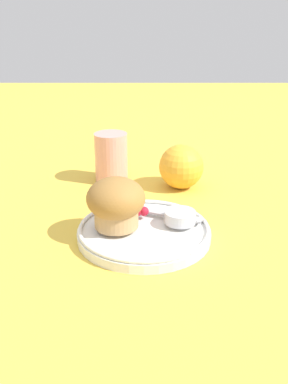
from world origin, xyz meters
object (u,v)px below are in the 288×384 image
Objects in this scene: butter_knife at (150,211)px; orange_fruit at (180,167)px; juice_glass at (110,158)px; muffin at (115,202)px.

orange_fruit is at bearing 93.49° from butter_knife.
juice_glass is at bearing 165.56° from orange_fruit.
muffin is 0.24m from juice_glass.
butter_knife is at bearing -111.32° from orange_fruit.
juice_glass is at bearing 136.96° from butter_knife.
juice_glass is (-0.14, 0.03, 0.01)m from orange_fruit.
muffin reaches higher than butter_knife.
butter_knife is 1.62× the size of juice_glass.
orange_fruit is (0.06, 0.15, 0.02)m from butter_knife.
orange_fruit is 0.87× the size of juice_glass.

